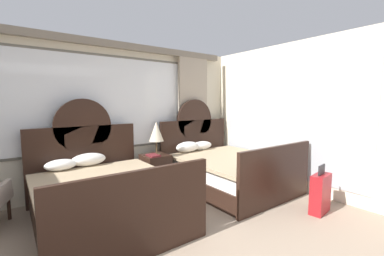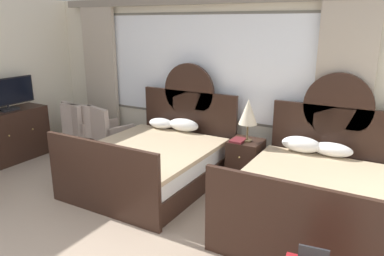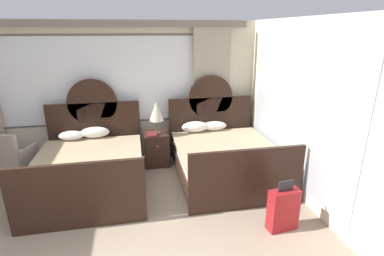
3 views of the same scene
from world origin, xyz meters
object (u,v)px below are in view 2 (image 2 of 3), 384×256
object	(u,v)px
tv_flatscreen	(6,94)
bed_near_mirror	(315,196)
bed_near_window	(154,160)
armchair_by_window_right	(83,125)
book_on_nightstand	(238,140)
table_lamp_on_nightstand	(248,112)
dresser_minibar	(0,138)
nightstand_between_beds	(245,161)
armchair_by_window_centre	(82,125)
armchair_by_window_left	(108,130)

from	to	relation	value
tv_flatscreen	bed_near_mirror	bearing A→B (deg)	5.15
bed_near_window	armchair_by_window_right	bearing A→B (deg)	164.40
bed_near_window	book_on_nightstand	size ratio (longest dim) A/B	8.33
table_lamp_on_nightstand	dresser_minibar	world-z (taller)	table_lamp_on_nightstand
table_lamp_on_nightstand	book_on_nightstand	size ratio (longest dim) A/B	2.37
bed_near_window	tv_flatscreen	world-z (taller)	bed_near_window
nightstand_between_beds	armchair_by_window_right	distance (m)	3.15
tv_flatscreen	armchair_by_window_centre	xyz separation A→B (m)	(0.60, 1.00, -0.69)
armchair_by_window_centre	table_lamp_on_nightstand	bearing A→B (deg)	1.94
armchair_by_window_centre	armchair_by_window_right	world-z (taller)	same
dresser_minibar	armchair_by_window_centre	world-z (taller)	armchair_by_window_centre
table_lamp_on_nightstand	armchair_by_window_centre	world-z (taller)	table_lamp_on_nightstand
bed_near_mirror	table_lamp_on_nightstand	distance (m)	1.50
tv_flatscreen	armchair_by_window_centre	bearing A→B (deg)	58.90
armchair_by_window_left	book_on_nightstand	bearing A→B (deg)	0.78
book_on_nightstand	table_lamp_on_nightstand	bearing A→B (deg)	34.95
bed_near_window	armchair_by_window_left	distance (m)	1.51
nightstand_between_beds	book_on_nightstand	distance (m)	0.36
bed_near_window	book_on_nightstand	world-z (taller)	bed_near_window
nightstand_between_beds	armchair_by_window_centre	bearing A→B (deg)	-177.75
bed_near_window	nightstand_between_beds	size ratio (longest dim) A/B	3.35
nightstand_between_beds	armchair_by_window_right	world-z (taller)	armchair_by_window_right
bed_near_window	nightstand_between_beds	bearing A→B (deg)	30.65
table_lamp_on_nightstand	dresser_minibar	size ratio (longest dim) A/B	0.38
dresser_minibar	armchair_by_window_left	world-z (taller)	armchair_by_window_left
armchair_by_window_centre	armchair_by_window_right	xyz separation A→B (m)	(0.04, -0.00, 0.00)
book_on_nightstand	tv_flatscreen	distance (m)	3.88
nightstand_between_beds	book_on_nightstand	world-z (taller)	book_on_nightstand
armchair_by_window_left	armchair_by_window_right	bearing A→B (deg)	-179.81
nightstand_between_beds	armchair_by_window_left	bearing A→B (deg)	-177.19
table_lamp_on_nightstand	armchair_by_window_centre	distance (m)	3.26
bed_near_window	armchair_by_window_right	xyz separation A→B (m)	(-1.99, 0.56, 0.12)
book_on_nightstand	armchair_by_window_right	bearing A→B (deg)	-179.34
table_lamp_on_nightstand	armchair_by_window_right	bearing A→B (deg)	-178.01
table_lamp_on_nightstand	armchair_by_window_left	bearing A→B (deg)	-177.60
bed_near_window	armchair_by_window_right	size ratio (longest dim) A/B	2.41
tv_flatscreen	armchair_by_window_centre	distance (m)	1.36
armchair_by_window_left	dresser_minibar	bearing A→B (deg)	-136.36
nightstand_between_beds	armchair_by_window_centre	xyz separation A→B (m)	(-3.19, -0.13, 0.14)
bed_near_window	armchair_by_window_centre	size ratio (longest dim) A/B	2.41
armchair_by_window_centre	armchair_by_window_right	bearing A→B (deg)	-2.10
dresser_minibar	tv_flatscreen	world-z (taller)	tv_flatscreen
book_on_nightstand	bed_near_window	bearing A→B (deg)	-150.96
bed_near_mirror	book_on_nightstand	world-z (taller)	bed_near_mirror
bed_near_window	book_on_nightstand	xyz separation A→B (m)	(1.06, 0.59, 0.32)
nightstand_between_beds	tv_flatscreen	xyz separation A→B (m)	(-3.79, -1.13, 0.84)
tv_flatscreen	armchair_by_window_left	bearing A→B (deg)	38.94
armchair_by_window_right	nightstand_between_beds	bearing A→B (deg)	2.31
dresser_minibar	armchair_by_window_right	size ratio (longest dim) A/B	1.79
bed_near_window	armchair_by_window_centre	world-z (taller)	bed_near_window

